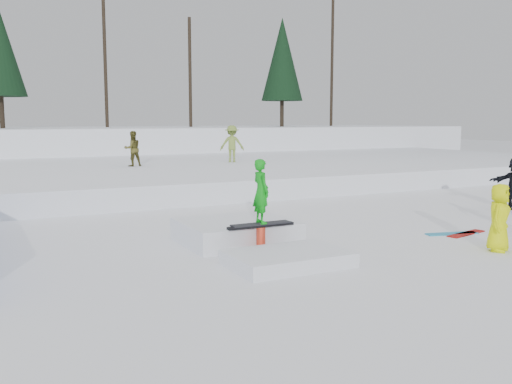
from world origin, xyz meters
name	(u,v)px	position (x,y,z in m)	size (l,w,h in m)	color
ground	(276,251)	(0.00, 0.00, 0.00)	(120.00, 120.00, 0.00)	white
snow_berm	(66,145)	(0.00, 30.00, 1.20)	(60.00, 14.00, 2.40)	white
snow_midrise	(113,174)	(0.00, 16.00, 0.40)	(50.00, 18.00, 0.80)	white
treeline	(158,55)	(6.18, 28.28, 7.45)	(40.24, 4.22, 10.50)	black
walker_olive	(133,149)	(0.74, 15.10, 1.62)	(0.79, 0.62, 1.63)	#494519
walker_ygreen	(232,144)	(5.93, 15.37, 1.73)	(1.20, 0.69, 1.87)	olive
spectator_yellow	(499,218)	(4.50, -2.25, 0.77)	(0.75, 0.49, 1.54)	#E7F705
loose_board_red	(466,234)	(5.35, -0.56, 0.01)	(1.40, 0.28, 0.03)	maroon
loose_board_teal	(452,234)	(5.02, -0.38, 0.01)	(1.40, 0.28, 0.03)	teal
jib_rail_feature	(249,235)	(-0.41, 0.54, 0.30)	(2.60, 4.40, 2.11)	white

